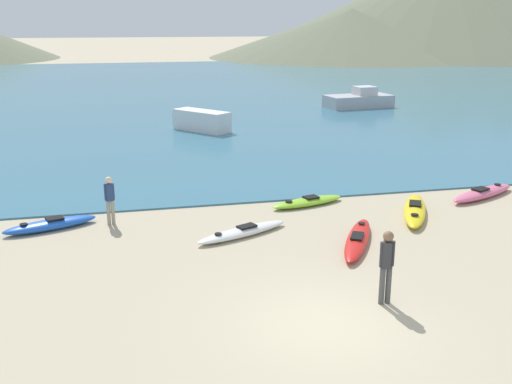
# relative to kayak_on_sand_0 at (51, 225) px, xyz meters

# --- Properties ---
(ground_plane) EXTENTS (400.00, 400.00, 0.00)m
(ground_plane) POSITION_rel_kayak_on_sand_0_xyz_m (6.24, -7.50, -0.16)
(ground_plane) COLOR tan
(bay_water) EXTENTS (160.00, 70.00, 0.06)m
(bay_water) POSITION_rel_kayak_on_sand_0_xyz_m (6.24, 36.23, -0.13)
(bay_water) COLOR teal
(bay_water) RESTS_ON ground_plane
(far_hill_midleft) EXTENTS (46.28, 46.28, 7.72)m
(far_hill_midleft) POSITION_rel_kayak_on_sand_0_xyz_m (39.93, 76.79, 3.71)
(far_hill_midleft) COLOR #6B7056
(far_hill_midleft) RESTS_ON ground_plane
(far_hill_midright) EXTENTS (75.93, 75.93, 16.76)m
(far_hill_midright) POSITION_rel_kayak_on_sand_0_xyz_m (62.97, 87.81, 8.22)
(far_hill_midright) COLOR #6B7056
(far_hill_midright) RESTS_ON ground_plane
(far_hill_right) EXTENTS (53.74, 53.74, 15.90)m
(far_hill_right) POSITION_rel_kayak_on_sand_0_xyz_m (73.80, 83.29, 7.79)
(far_hill_right) COLOR #6B7056
(far_hill_right) RESTS_ON ground_plane
(kayak_on_sand_0) EXTENTS (2.87, 1.59, 0.35)m
(kayak_on_sand_0) POSITION_rel_kayak_on_sand_0_xyz_m (0.00, 0.00, 0.00)
(kayak_on_sand_0) COLOR blue
(kayak_on_sand_0) RESTS_ON ground_plane
(kayak_on_sand_1) EXTENTS (3.11, 1.85, 0.29)m
(kayak_on_sand_1) POSITION_rel_kayak_on_sand_0_xyz_m (5.60, -1.86, -0.03)
(kayak_on_sand_1) COLOR white
(kayak_on_sand_1) RESTS_ON ground_plane
(kayak_on_sand_2) EXTENTS (2.30, 3.50, 0.37)m
(kayak_on_sand_2) POSITION_rel_kayak_on_sand_0_xyz_m (11.49, -1.22, 0.01)
(kayak_on_sand_2) COLOR yellow
(kayak_on_sand_2) RESTS_ON ground_plane
(kayak_on_sand_3) EXTENTS (2.24, 3.41, 0.33)m
(kayak_on_sand_3) POSITION_rel_kayak_on_sand_0_xyz_m (8.66, -3.25, -0.01)
(kayak_on_sand_3) COLOR red
(kayak_on_sand_3) RESTS_ON ground_plane
(kayak_on_sand_4) EXTENTS (3.38, 2.06, 0.36)m
(kayak_on_sand_4) POSITION_rel_kayak_on_sand_0_xyz_m (14.82, 0.07, 0.01)
(kayak_on_sand_4) COLOR #E5668C
(kayak_on_sand_4) RESTS_ON ground_plane
(kayak_on_sand_6) EXTENTS (2.84, 1.41, 0.30)m
(kayak_on_sand_6) POSITION_rel_kayak_on_sand_0_xyz_m (8.39, 0.58, -0.03)
(kayak_on_sand_6) COLOR #8CCC2D
(kayak_on_sand_6) RESTS_ON ground_plane
(person_near_foreground) EXTENTS (0.35, 0.30, 1.73)m
(person_near_foreground) POSITION_rel_kayak_on_sand_0_xyz_m (7.83, -6.87, 0.84)
(person_near_foreground) COLOR #4C4C4C
(person_near_foreground) RESTS_ON ground_plane
(person_near_waterline) EXTENTS (0.31, 0.26, 1.54)m
(person_near_waterline) POSITION_rel_kayak_on_sand_0_xyz_m (1.80, 0.05, 0.73)
(person_near_waterline) COLOR gray
(person_near_waterline) RESTS_ON ground_plane
(moored_boat_0) EXTENTS (3.11, 3.48, 1.14)m
(moored_boat_0) POSITION_rel_kayak_on_sand_0_xyz_m (6.79, 15.25, 0.47)
(moored_boat_0) COLOR white
(moored_boat_0) RESTS_ON bay_water
(moored_boat_1) EXTENTS (4.94, 2.73, 1.46)m
(moored_boat_1) POSITION_rel_kayak_on_sand_0_xyz_m (19.08, 21.98, 0.42)
(moored_boat_1) COLOR #B2B2B7
(moored_boat_1) RESTS_ON bay_water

